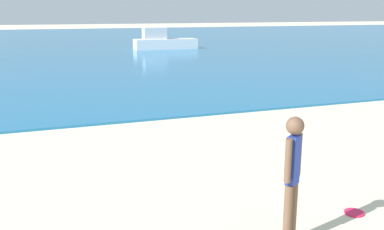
% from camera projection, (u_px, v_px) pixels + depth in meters
% --- Properties ---
extents(water, '(160.00, 60.00, 0.06)m').
position_uv_depth(water, '(56.00, 42.00, 38.07)').
color(water, '#1E6B9E').
rests_on(water, ground).
extents(person_standing, '(0.31, 0.23, 1.54)m').
position_uv_depth(person_standing, '(292.00, 174.00, 4.95)').
color(person_standing, brown).
rests_on(person_standing, ground).
extents(frisbee, '(0.26, 0.26, 0.03)m').
position_uv_depth(frisbee, '(354.00, 213.00, 5.91)').
color(frisbee, '#E51E4C').
rests_on(frisbee, ground).
extents(boat_far, '(4.48, 1.59, 1.50)m').
position_uv_depth(boat_far, '(163.00, 42.00, 30.87)').
color(boat_far, white).
rests_on(boat_far, water).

